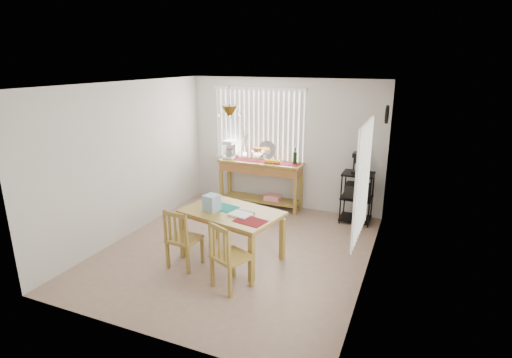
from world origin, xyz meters
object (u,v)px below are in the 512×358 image
at_px(sideboard, 261,173).
at_px(dining_table, 232,217).
at_px(chair_left, 183,239).
at_px(cart_items, 359,163).
at_px(chair_right, 229,257).
at_px(wire_cart, 357,193).

xyz_separation_m(sideboard, dining_table, (0.43, -2.24, -0.05)).
distance_m(sideboard, chair_left, 2.79).
xyz_separation_m(sideboard, cart_items, (1.94, -0.05, 0.40)).
relative_size(cart_items, chair_left, 0.43).
height_order(cart_items, chair_right, cart_items).
xyz_separation_m(cart_items, chair_right, (-1.16, -2.97, -0.67)).
distance_m(sideboard, cart_items, 1.98).
bearing_deg(chair_left, sideboard, 88.05).
relative_size(cart_items, chair_right, 0.42).
bearing_deg(wire_cart, cart_items, 90.00).
height_order(dining_table, chair_right, chair_right).
distance_m(sideboard, chair_right, 3.13).
bearing_deg(chair_right, cart_items, 68.63).
bearing_deg(chair_right, sideboard, 104.41).
xyz_separation_m(dining_table, chair_right, (0.34, -0.78, -0.22)).
xyz_separation_m(cart_items, dining_table, (-1.50, -2.19, -0.45)).
relative_size(wire_cart, dining_table, 0.60).
relative_size(sideboard, chair_left, 1.90).
distance_m(wire_cart, chair_right, 3.18).
relative_size(wire_cart, chair_right, 1.02).
relative_size(chair_left, chair_right, 0.97).
xyz_separation_m(sideboard, chair_right, (0.78, -3.02, -0.27)).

